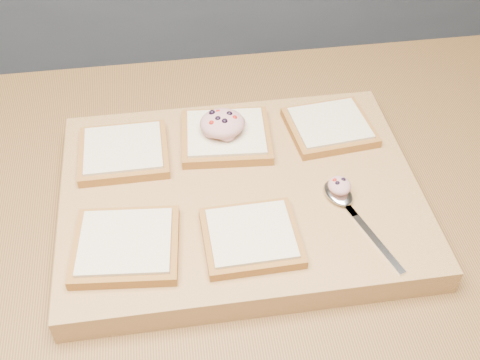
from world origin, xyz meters
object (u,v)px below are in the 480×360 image
at_px(bread_far_center, 226,136).
at_px(tuna_salad_dollop, 222,123).
at_px(spoon, 343,199).
at_px(cutting_board, 240,196).

xyz_separation_m(bread_far_center, tuna_salad_dollop, (-0.01, -0.00, 0.03)).
distance_m(bread_far_center, spoon, 0.20).
relative_size(cutting_board, tuna_salad_dollop, 7.42).
distance_m(cutting_board, spoon, 0.14).
xyz_separation_m(cutting_board, bread_far_center, (-0.01, 0.10, 0.03)).
height_order(bread_far_center, tuna_salad_dollop, tuna_salad_dollop).
xyz_separation_m(cutting_board, tuna_salad_dollop, (-0.01, 0.10, 0.05)).
bearing_deg(cutting_board, spoon, -20.41).
height_order(cutting_board, bread_far_center, bread_far_center).
height_order(bread_far_center, spoon, bread_far_center).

